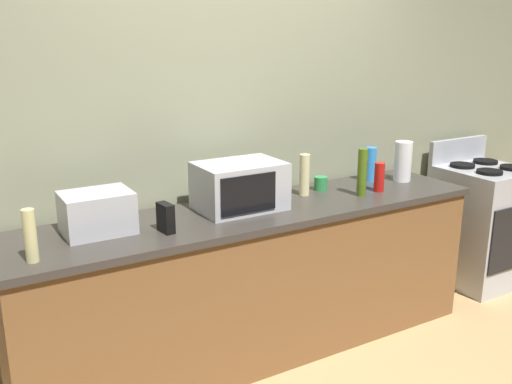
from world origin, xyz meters
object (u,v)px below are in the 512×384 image
Objects in this scene: cordless_phone at (166,218)px; bottle_hot_sauce at (379,177)px; paper_towel_roll at (403,161)px; bottle_vinegar at (30,236)px; bottle_hand_soap at (304,175)px; mug_green at (321,183)px; stove_range at (481,224)px; microwave at (240,186)px; bottle_olive_oil at (362,172)px; toaster_oven at (97,213)px; bottle_spray_cleaner at (370,164)px.

bottle_hot_sauce is at bearing -5.28° from cordless_phone.
bottle_vinegar is (-2.42, -0.22, -0.01)m from paper_towel_roll.
bottle_hand_soap reaches higher than mug_green.
stove_range reaches higher than mug_green.
microwave is 1.63× the size of bottle_olive_oil.
paper_towel_roll is 0.50m from bottle_olive_oil.
bottle_olive_oil is at bearing -32.82° from bottle_hand_soap.
bottle_hot_sauce is (-0.32, -0.12, -0.04)m from paper_towel_roll.
toaster_oven is 0.34m from cordless_phone.
bottle_olive_oil reaches higher than bottle_hand_soap.
bottle_vinegar is 2.25m from bottle_spray_cleaner.
toaster_oven is 1.84× the size of bottle_hot_sauce.
microwave is 1.41× the size of toaster_oven.
toaster_oven is 1.29m from bottle_hand_soap.
bottle_hand_soap is at bearing -164.75° from mug_green.
microwave is (-2.08, 0.05, 0.57)m from stove_range.
bottle_spray_cleaner is 0.91× the size of bottle_hand_soap.
paper_towel_roll is 0.22m from bottle_spray_cleaner.
bottle_vinegar is at bearing -170.19° from mug_green.
bottle_spray_cleaner is at bearing 2.79° from toaster_oven.
bottle_olive_oil is (1.94, 0.08, 0.03)m from bottle_vinegar.
paper_towel_roll reaches higher than cordless_phone.
toaster_oven is at bearing 174.47° from bottle_olive_oil.
bottle_vinegar reaches higher than bottle_spray_cleaner.
paper_towel_roll is 1.78m from cordless_phone.
mug_green is (-0.62, 0.09, -0.09)m from paper_towel_roll.
bottle_vinegar reaches higher than toaster_oven.
microwave is at bearing 169.72° from bottle_olive_oil.
microwave is 2.06× the size of bottle_spray_cleaner.
bottle_hand_soap is (-1.60, 0.10, 0.57)m from stove_range.
toaster_oven is at bearing 178.80° from stove_range.
bottle_hand_soap is at bearing 176.50° from stove_range.
bottle_hot_sauce is (1.45, 0.03, 0.02)m from cordless_phone.
microwave is at bearing 178.68° from stove_range.
bottle_spray_cleaner is (2.22, 0.32, -0.00)m from bottle_vinegar.
microwave is 1.87× the size of bottle_hand_soap.
bottle_hand_soap reaches higher than bottle_hot_sauce.
toaster_oven is (-0.81, 0.01, -0.03)m from microwave.
bottle_spray_cleaner is at bearing 61.15° from bottle_hot_sauce.
bottle_olive_oil is at bearing -6.05° from cordless_phone.
cordless_phone is 1.18m from mug_green.
microwave is 0.95m from bottle_hot_sauce.
bottle_olive_oil is 1.27× the size of bottle_spray_cleaner.
cordless_phone is at bearing 5.67° from bottle_vinegar.
stove_range is 12.45× the size of mug_green.
bottle_vinegar reaches higher than bottle_hot_sauce.
mug_green is at bearing 9.81° from bottle_vinegar.
toaster_oven reaches higher than mug_green.
toaster_oven is at bearing -176.81° from mug_green.
bottle_vinegar is 0.94× the size of bottle_hand_soap.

